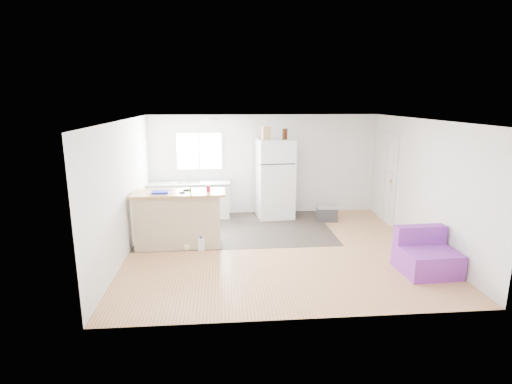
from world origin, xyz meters
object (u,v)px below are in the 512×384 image
(refrigerator, at_px, (275,179))
(blue_tray, at_px, (160,192))
(bottle_right, at_px, (286,134))
(peninsula, at_px, (178,219))
(cooler, at_px, (327,213))
(bottle_left, at_px, (284,134))
(purple_seat, at_px, (426,256))
(cleaner_jug, at_px, (201,244))
(cardboard_box, at_px, (266,133))
(kitchen_cabinets, at_px, (190,200))
(red_cup, at_px, (208,188))
(mop, at_px, (188,238))

(refrigerator, distance_m, blue_tray, 3.03)
(bottle_right, bearing_deg, peninsula, -143.07)
(cooler, bearing_deg, bottle_right, 163.91)
(blue_tray, bearing_deg, bottle_left, 34.32)
(purple_seat, distance_m, blue_tray, 4.74)
(refrigerator, relative_size, cleaner_jug, 6.67)
(peninsula, height_order, blue_tray, blue_tray)
(refrigerator, distance_m, cardboard_box, 1.10)
(peninsula, relative_size, purple_seat, 1.98)
(kitchen_cabinets, relative_size, bottle_right, 7.68)
(refrigerator, height_order, red_cup, refrigerator)
(purple_seat, distance_m, bottle_right, 4.12)
(cooler, xyz_separation_m, bottle_left, (-0.99, 0.33, 1.79))
(purple_seat, bearing_deg, peninsula, 157.54)
(red_cup, bearing_deg, cardboard_box, 53.26)
(refrigerator, relative_size, red_cup, 15.44)
(cooler, bearing_deg, blue_tray, -151.26)
(kitchen_cabinets, xyz_separation_m, red_cup, (0.52, -1.90, 0.69))
(bottle_left, bearing_deg, peninsula, -143.45)
(purple_seat, xyz_separation_m, cardboard_box, (-2.27, 3.24, 1.75))
(cleaner_jug, height_order, blue_tray, blue_tray)
(mop, distance_m, red_cup, 1.00)
(mop, relative_size, bottle_left, 4.93)
(cooler, relative_size, cardboard_box, 1.73)
(refrigerator, height_order, purple_seat, refrigerator)
(purple_seat, relative_size, blue_tray, 2.94)
(peninsula, bearing_deg, blue_tray, -167.62)
(blue_tray, height_order, cardboard_box, cardboard_box)
(bottle_right, bearing_deg, kitchen_cabinets, 176.11)
(blue_tray, relative_size, bottle_left, 1.20)
(cooler, distance_m, bottle_right, 2.05)
(cleaner_jug, xyz_separation_m, bottle_left, (1.83, 1.94, 1.86))
(refrigerator, bearing_deg, kitchen_cabinets, 172.04)
(cleaner_jug, height_order, red_cup, red_cup)
(cardboard_box, distance_m, bottle_right, 0.46)
(cooler, height_order, red_cup, red_cup)
(peninsula, height_order, mop, mop)
(mop, height_order, bottle_right, bottle_right)
(refrigerator, bearing_deg, bottle_right, -16.94)
(refrigerator, relative_size, mop, 1.50)
(kitchen_cabinets, relative_size, refrigerator, 1.04)
(peninsula, distance_m, refrigerator, 2.78)
(refrigerator, xyz_separation_m, cardboard_box, (-0.22, -0.08, 1.08))
(bottle_left, bearing_deg, cleaner_jug, -133.32)
(cooler, xyz_separation_m, red_cup, (-2.66, -1.35, 0.94))
(cooler, distance_m, purple_seat, 3.01)
(cooler, height_order, purple_seat, purple_seat)
(red_cup, bearing_deg, cleaner_jug, -120.17)
(cleaner_jug, bearing_deg, kitchen_cabinets, 89.42)
(red_cup, bearing_deg, bottle_left, 44.98)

